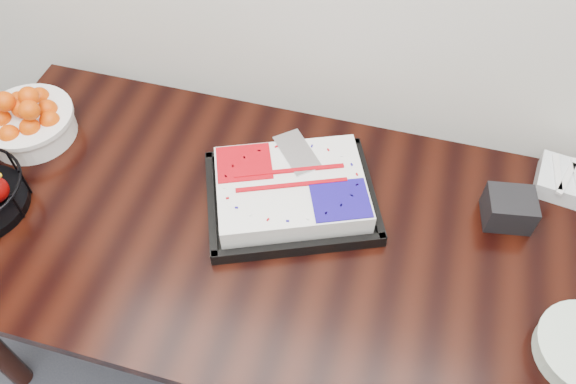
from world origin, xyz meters
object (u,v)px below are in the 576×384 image
(table, at_px, (266,245))
(cake_tray, at_px, (291,192))
(napkin_box, at_px, (509,209))
(tangerine_bowl, at_px, (26,117))

(table, bearing_deg, cake_tray, 67.00)
(napkin_box, bearing_deg, cake_tray, -170.20)
(cake_tray, bearing_deg, tangerine_bowl, 177.38)
(table, relative_size, napkin_box, 14.58)
(table, bearing_deg, napkin_box, 18.08)
(tangerine_bowl, xyz_separation_m, napkin_box, (1.39, 0.06, -0.03))
(cake_tray, distance_m, napkin_box, 0.58)
(table, height_order, cake_tray, cake_tray)
(table, distance_m, tangerine_bowl, 0.81)
(table, xyz_separation_m, tangerine_bowl, (-0.78, 0.14, 0.16))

